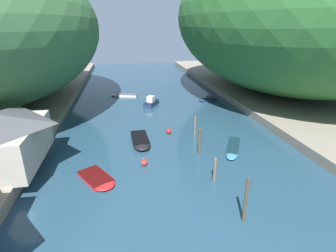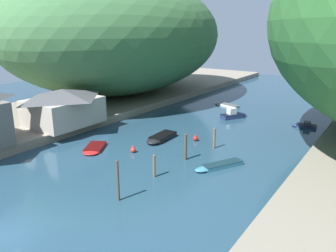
% 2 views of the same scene
% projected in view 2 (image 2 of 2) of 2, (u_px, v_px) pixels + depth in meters
% --- Properties ---
extents(water_surface, '(130.00, 130.00, 0.00)m').
position_uv_depth(water_surface, '(208.00, 132.00, 46.89)').
color(water_surface, '#234256').
rests_on(water_surface, ground).
extents(left_bank, '(22.00, 120.00, 1.15)m').
position_uv_depth(left_bank, '(87.00, 105.00, 60.57)').
color(left_bank, gray).
rests_on(left_bank, ground).
extents(hillside_left, '(36.21, 50.70, 23.36)m').
position_uv_depth(hillside_left, '(119.00, 36.00, 66.00)').
color(hillside_left, '#3D6B3D').
rests_on(hillside_left, left_bank).
extents(boathouse_shed, '(8.15, 9.96, 4.99)m').
position_uv_depth(boathouse_shed, '(63.00, 106.00, 46.03)').
color(boathouse_shed, '#B2A899').
rests_on(boathouse_shed, left_bank).
extents(boat_far_upstream, '(2.11, 5.39, 0.68)m').
position_uv_depth(boat_far_upstream, '(160.00, 138.00, 43.12)').
color(boat_far_upstream, black).
rests_on(boat_far_upstream, water_surface).
extents(boat_mid_channel, '(3.63, 4.86, 1.75)m').
position_uv_depth(boat_mid_channel, '(234.00, 115.00, 54.01)').
color(boat_mid_channel, navy).
rests_on(boat_mid_channel, water_surface).
extents(boat_navy_launch, '(5.61, 2.96, 0.43)m').
position_uv_depth(boat_navy_launch, '(226.00, 105.00, 62.53)').
color(boat_navy_launch, white).
rests_on(boat_navy_launch, water_surface).
extents(boat_cabin_cruiser, '(3.72, 2.19, 0.89)m').
position_uv_depth(boat_cabin_cruiser, '(304.00, 125.00, 49.04)').
color(boat_cabin_cruiser, navy).
rests_on(boat_cabin_cruiser, water_surface).
extents(boat_near_quay, '(3.96, 4.78, 0.40)m').
position_uv_depth(boat_near_quay, '(94.00, 149.00, 39.75)').
color(boat_near_quay, red).
rests_on(boat_near_quay, water_surface).
extents(boat_small_dinghy, '(3.77, 5.65, 0.47)m').
position_uv_depth(boat_small_dinghy, '(217.00, 166.00, 34.62)').
color(boat_small_dinghy, teal).
rests_on(boat_small_dinghy, water_surface).
extents(mooring_post_nearest, '(0.22, 0.22, 3.74)m').
position_uv_depth(mooring_post_nearest, '(118.00, 180.00, 27.66)').
color(mooring_post_nearest, '#4C3D2D').
rests_on(mooring_post_nearest, water_surface).
extents(mooring_post_second, '(0.27, 0.27, 2.38)m').
position_uv_depth(mooring_post_second, '(154.00, 166.00, 32.31)').
color(mooring_post_second, brown).
rests_on(mooring_post_second, water_surface).
extents(mooring_post_middle, '(0.31, 0.31, 3.08)m').
position_uv_depth(mooring_post_middle, '(186.00, 147.00, 36.52)').
color(mooring_post_middle, '#4C3D2D').
rests_on(mooring_post_middle, water_surface).
extents(mooring_post_fourth, '(0.29, 0.29, 2.63)m').
position_uv_depth(mooring_post_fourth, '(214.00, 138.00, 40.10)').
color(mooring_post_fourth, brown).
rests_on(mooring_post_fourth, water_surface).
extents(channel_buoy_near, '(0.63, 0.63, 0.95)m').
position_uv_depth(channel_buoy_near, '(133.00, 150.00, 38.96)').
color(channel_buoy_near, red).
rests_on(channel_buoy_near, water_surface).
extents(channel_buoy_far, '(0.65, 0.65, 0.97)m').
position_uv_depth(channel_buoy_far, '(196.00, 138.00, 43.01)').
color(channel_buoy_far, red).
rests_on(channel_buoy_far, water_surface).
extents(person_on_quay, '(0.35, 0.43, 1.69)m').
position_uv_depth(person_on_quay, '(86.00, 114.00, 48.14)').
color(person_on_quay, '#282D3D').
rests_on(person_on_quay, left_bank).
extents(person_by_boathouse, '(0.33, 0.43, 1.69)m').
position_uv_depth(person_by_boathouse, '(57.00, 122.00, 44.01)').
color(person_by_boathouse, '#282D3D').
rests_on(person_by_boathouse, left_bank).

